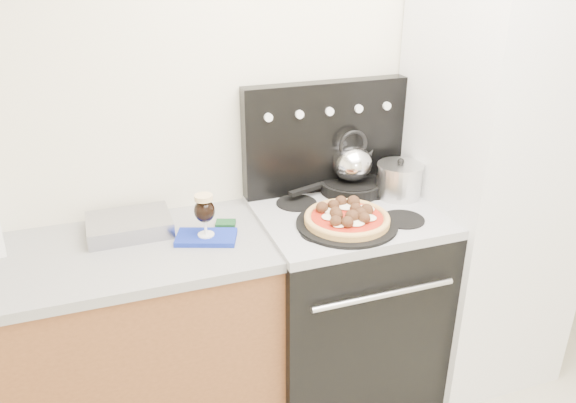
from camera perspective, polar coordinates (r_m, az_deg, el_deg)
name	(u,v)px	position (r m, az deg, el deg)	size (l,w,h in m)	color
room_shell	(467,239)	(1.56, 17.74, -3.61)	(3.52, 3.01, 2.52)	#C0B89C
base_cabinet	(94,356)	(2.51, -19.08, -14.59)	(1.45, 0.60, 0.86)	brown
countertop	(77,261)	(2.26, -20.63, -5.64)	(1.48, 0.63, 0.04)	gray
stove_body	(343,305)	(2.66, 5.65, -10.39)	(0.76, 0.65, 0.88)	black
cooktop	(348,216)	(2.42, 6.10, -1.44)	(0.76, 0.65, 0.04)	#ADADB2
backguard	(325,137)	(2.56, 3.75, 6.57)	(0.76, 0.08, 0.50)	black
fridge	(489,186)	(2.74, 19.74, 1.49)	(0.64, 0.68, 1.90)	silver
foil_sheet	(129,225)	(2.35, -15.81, -2.32)	(0.33, 0.24, 0.07)	#B7B7C7
oven_mitt	(206,237)	(2.24, -8.30, -3.63)	(0.23, 0.14, 0.02)	#1428A2
beer_glass	(205,215)	(2.19, -8.45, -1.37)	(0.08, 0.08, 0.18)	black
pizza_pan	(347,224)	(2.30, 5.98, -2.26)	(0.41, 0.41, 0.01)	black
pizza	(347,217)	(2.28, 6.02, -1.56)	(0.35, 0.35, 0.05)	gold
skillet	(351,186)	(2.61, 6.43, 1.56)	(0.29, 0.29, 0.05)	black
tea_kettle	(352,160)	(2.56, 6.57, 4.18)	(0.18, 0.18, 0.20)	silver
stock_pot	(399,181)	(2.57, 11.23, 2.03)	(0.20, 0.20, 0.14)	silver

